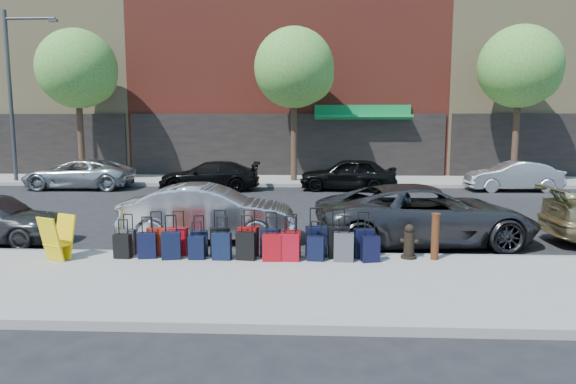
{
  "coord_description": "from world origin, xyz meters",
  "views": [
    {
      "loc": [
        1.37,
        -15.35,
        2.97
      ],
      "look_at": [
        0.73,
        -1.5,
        1.07
      ],
      "focal_mm": 32.0,
      "sensor_mm": 36.0,
      "label": 1
    }
  ],
  "objects_px": {
    "fire_hydrant": "(409,243)",
    "car_far_2": "(348,174)",
    "tree_right": "(523,69)",
    "suitcase_front_5": "(248,241)",
    "car_near_2": "(425,215)",
    "car_near_1": "(209,213)",
    "tree_left": "(80,71)",
    "display_rack": "(58,238)",
    "car_far_3": "(513,176)",
    "streetlight": "(14,86)",
    "car_far_0": "(78,174)",
    "car_far_1": "(209,176)",
    "bollard": "(435,236)",
    "tree_center": "(297,70)"
  },
  "relations": [
    {
      "from": "car_near_1",
      "to": "display_rack",
      "type": "bearing_deg",
      "value": 130.81
    },
    {
      "from": "tree_left",
      "to": "suitcase_front_5",
      "type": "height_order",
      "value": "tree_left"
    },
    {
      "from": "tree_center",
      "to": "display_rack",
      "type": "xyz_separation_m",
      "value": [
        -4.48,
        -14.79,
        -4.81
      ]
    },
    {
      "from": "fire_hydrant",
      "to": "tree_right",
      "type": "bearing_deg",
      "value": 72.96
    },
    {
      "from": "display_rack",
      "to": "car_near_2",
      "type": "distance_m",
      "value": 8.31
    },
    {
      "from": "fire_hydrant",
      "to": "bollard",
      "type": "height_order",
      "value": "bollard"
    },
    {
      "from": "car_near_2",
      "to": "car_far_1",
      "type": "height_order",
      "value": "car_near_2"
    },
    {
      "from": "car_far_1",
      "to": "car_far_2",
      "type": "relative_size",
      "value": 1.04
    },
    {
      "from": "tree_left",
      "to": "car_near_2",
      "type": "height_order",
      "value": "tree_left"
    },
    {
      "from": "car_near_1",
      "to": "car_near_2",
      "type": "xyz_separation_m",
      "value": [
        5.32,
        -0.13,
        0.03
      ]
    },
    {
      "from": "display_rack",
      "to": "car_far_0",
      "type": "xyz_separation_m",
      "value": [
        -5.21,
        12.26,
        0.06
      ]
    },
    {
      "from": "streetlight",
      "to": "display_rack",
      "type": "xyz_separation_m",
      "value": [
        8.96,
        -14.09,
        -4.06
      ]
    },
    {
      "from": "bollard",
      "to": "car_far_0",
      "type": "relative_size",
      "value": 0.2
    },
    {
      "from": "car_near_2",
      "to": "car_far_1",
      "type": "relative_size",
      "value": 1.21
    },
    {
      "from": "tree_right",
      "to": "suitcase_front_5",
      "type": "bearing_deg",
      "value": -127.88
    },
    {
      "from": "tree_right",
      "to": "fire_hydrant",
      "type": "height_order",
      "value": "tree_right"
    },
    {
      "from": "display_rack",
      "to": "car_far_3",
      "type": "distance_m",
      "value": 18.59
    },
    {
      "from": "suitcase_front_5",
      "to": "fire_hydrant",
      "type": "distance_m",
      "value": 3.37
    },
    {
      "from": "car_far_2",
      "to": "suitcase_front_5",
      "type": "bearing_deg",
      "value": -8.32
    },
    {
      "from": "fire_hydrant",
      "to": "car_far_0",
      "type": "bearing_deg",
      "value": 147.88
    },
    {
      "from": "car_far_3",
      "to": "tree_center",
      "type": "bearing_deg",
      "value": -106.0
    },
    {
      "from": "tree_right",
      "to": "car_far_0",
      "type": "xyz_separation_m",
      "value": [
        -20.19,
        -2.53,
        -4.75
      ]
    },
    {
      "from": "tree_left",
      "to": "car_near_2",
      "type": "bearing_deg",
      "value": -41.63
    },
    {
      "from": "suitcase_front_5",
      "to": "car_far_3",
      "type": "distance_m",
      "value": 15.51
    },
    {
      "from": "tree_right",
      "to": "car_far_1",
      "type": "xyz_separation_m",
      "value": [
        -14.23,
        -2.8,
        -4.78
      ]
    },
    {
      "from": "car_far_3",
      "to": "tree_left",
      "type": "bearing_deg",
      "value": -98.5
    },
    {
      "from": "streetlight",
      "to": "car_near_2",
      "type": "height_order",
      "value": "streetlight"
    },
    {
      "from": "suitcase_front_5",
      "to": "car_far_1",
      "type": "height_order",
      "value": "car_far_1"
    },
    {
      "from": "fire_hydrant",
      "to": "car_near_1",
      "type": "distance_m",
      "value": 5.02
    },
    {
      "from": "tree_right",
      "to": "car_near_2",
      "type": "height_order",
      "value": "tree_right"
    },
    {
      "from": "suitcase_front_5",
      "to": "display_rack",
      "type": "height_order",
      "value": "suitcase_front_5"
    },
    {
      "from": "display_rack",
      "to": "fire_hydrant",
      "type": "bearing_deg",
      "value": 28.57
    },
    {
      "from": "fire_hydrant",
      "to": "car_far_2",
      "type": "xyz_separation_m",
      "value": [
        -0.45,
        11.8,
        0.23
      ]
    },
    {
      "from": "suitcase_front_5",
      "to": "fire_hydrant",
      "type": "relative_size",
      "value": 1.38
    },
    {
      "from": "tree_left",
      "to": "streetlight",
      "type": "xyz_separation_m",
      "value": [
        -2.94,
        -0.7,
        -0.75
      ]
    },
    {
      "from": "tree_right",
      "to": "streetlight",
      "type": "bearing_deg",
      "value": -178.33
    },
    {
      "from": "bollard",
      "to": "car_far_2",
      "type": "bearing_deg",
      "value": 94.63
    },
    {
      "from": "streetlight",
      "to": "car_far_2",
      "type": "distance_m",
      "value": 16.34
    },
    {
      "from": "display_rack",
      "to": "car_far_3",
      "type": "bearing_deg",
      "value": 66.63
    },
    {
      "from": "fire_hydrant",
      "to": "car_far_1",
      "type": "bearing_deg",
      "value": 130.72
    },
    {
      "from": "car_far_1",
      "to": "tree_right",
      "type": "bearing_deg",
      "value": 98.33
    },
    {
      "from": "streetlight",
      "to": "car_far_3",
      "type": "bearing_deg",
      "value": -4.31
    },
    {
      "from": "fire_hydrant",
      "to": "car_near_2",
      "type": "height_order",
      "value": "car_near_2"
    },
    {
      "from": "car_near_2",
      "to": "car_far_2",
      "type": "height_order",
      "value": "car_near_2"
    },
    {
      "from": "streetlight",
      "to": "car_far_0",
      "type": "bearing_deg",
      "value": -26.05
    },
    {
      "from": "streetlight",
      "to": "display_rack",
      "type": "height_order",
      "value": "streetlight"
    },
    {
      "from": "car_near_2",
      "to": "car_far_0",
      "type": "distance_m",
      "value": 16.49
    },
    {
      "from": "tree_left",
      "to": "display_rack",
      "type": "bearing_deg",
      "value": -67.85
    },
    {
      "from": "car_far_3",
      "to": "car_far_1",
      "type": "bearing_deg",
      "value": -89.91
    },
    {
      "from": "tree_right",
      "to": "car_near_1",
      "type": "height_order",
      "value": "tree_right"
    }
  ]
}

